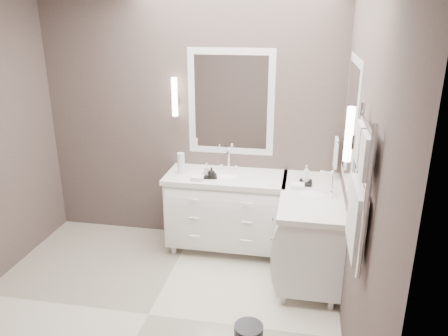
# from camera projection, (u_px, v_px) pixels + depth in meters

# --- Properties ---
(floor) EXTENTS (3.20, 3.00, 0.01)m
(floor) POSITION_uv_depth(u_px,v_px,m) (148.00, 315.00, 3.71)
(floor) COLOR silver
(floor) RESTS_ON ground
(wall_back) EXTENTS (3.20, 0.01, 2.70)m
(wall_back) POSITION_uv_depth(u_px,v_px,m) (189.00, 119.00, 4.65)
(wall_back) COLOR #4D403D
(wall_back) RESTS_ON floor
(wall_front) EXTENTS (3.20, 0.01, 2.70)m
(wall_front) POSITION_uv_depth(u_px,v_px,m) (10.00, 278.00, 1.86)
(wall_front) COLOR #4D403D
(wall_front) RESTS_ON floor
(wall_right) EXTENTS (0.01, 3.00, 2.70)m
(wall_right) POSITION_uv_depth(u_px,v_px,m) (360.00, 179.00, 2.98)
(wall_right) COLOR #4D403D
(wall_right) RESTS_ON floor
(vanity_back) EXTENTS (1.24, 0.59, 0.97)m
(vanity_back) POSITION_uv_depth(u_px,v_px,m) (226.00, 207.00, 4.61)
(vanity_back) COLOR white
(vanity_back) RESTS_ON floor
(vanity_right) EXTENTS (0.59, 1.24, 0.97)m
(vanity_right) POSITION_uv_depth(u_px,v_px,m) (310.00, 228.00, 4.16)
(vanity_right) COLOR white
(vanity_right) RESTS_ON floor
(mirror_back) EXTENTS (0.90, 0.02, 1.10)m
(mirror_back) POSITION_uv_depth(u_px,v_px,m) (231.00, 103.00, 4.49)
(mirror_back) COLOR white
(mirror_back) RESTS_ON wall_back
(mirror_right) EXTENTS (0.02, 0.90, 1.10)m
(mirror_right) POSITION_uv_depth(u_px,v_px,m) (350.00, 123.00, 3.66)
(mirror_right) COLOR white
(mirror_right) RESTS_ON wall_right
(sconce_back) EXTENTS (0.06, 0.06, 0.40)m
(sconce_back) POSITION_uv_depth(u_px,v_px,m) (175.00, 98.00, 4.52)
(sconce_back) COLOR white
(sconce_back) RESTS_ON wall_back
(sconce_right) EXTENTS (0.06, 0.06, 0.40)m
(sconce_right) POSITION_uv_depth(u_px,v_px,m) (349.00, 136.00, 3.12)
(sconce_right) COLOR white
(sconce_right) RESTS_ON wall_right
(towel_bar_corner) EXTENTS (0.03, 0.22, 0.30)m
(towel_bar_corner) POSITION_uv_depth(u_px,v_px,m) (336.00, 152.00, 4.33)
(towel_bar_corner) COLOR white
(towel_bar_corner) RESTS_ON wall_right
(towel_ladder) EXTENTS (0.06, 0.58, 0.90)m
(towel_ladder) POSITION_uv_depth(u_px,v_px,m) (359.00, 195.00, 2.61)
(towel_ladder) COLOR white
(towel_ladder) RESTS_ON wall_right
(amenity_tray_back) EXTENTS (0.18, 0.15, 0.02)m
(amenity_tray_back) POSITION_uv_depth(u_px,v_px,m) (209.00, 176.00, 4.41)
(amenity_tray_back) COLOR black
(amenity_tray_back) RESTS_ON vanity_back
(amenity_tray_right) EXTENTS (0.12, 0.16, 0.02)m
(amenity_tray_right) POSITION_uv_depth(u_px,v_px,m) (306.00, 183.00, 4.25)
(amenity_tray_right) COLOR black
(amenity_tray_right) RESTS_ON vanity_right
(water_bottle) EXTENTS (0.10, 0.10, 0.22)m
(water_bottle) POSITION_uv_depth(u_px,v_px,m) (181.00, 163.00, 4.50)
(water_bottle) COLOR silver
(water_bottle) RESTS_ON vanity_back
(soap_bottle_a) EXTENTS (0.05, 0.06, 0.12)m
(soap_bottle_a) POSITION_uv_depth(u_px,v_px,m) (207.00, 169.00, 4.41)
(soap_bottle_a) COLOR white
(soap_bottle_a) RESTS_ON amenity_tray_back
(soap_bottle_b) EXTENTS (0.09, 0.09, 0.10)m
(soap_bottle_b) POSITION_uv_depth(u_px,v_px,m) (211.00, 172.00, 4.36)
(soap_bottle_b) COLOR black
(soap_bottle_b) RESTS_ON amenity_tray_back
(soap_bottle_c) EXTENTS (0.07, 0.07, 0.16)m
(soap_bottle_c) POSITION_uv_depth(u_px,v_px,m) (306.00, 174.00, 4.21)
(soap_bottle_c) COLOR white
(soap_bottle_c) RESTS_ON amenity_tray_right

